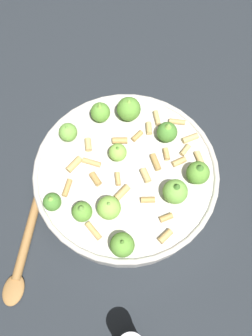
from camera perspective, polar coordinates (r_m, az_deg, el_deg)
The scene contains 3 objects.
ground_plane at distance 0.69m, azimuth -0.00°, elevation -2.28°, with size 2.40×2.40×0.00m, color #23282D.
cooking_pan at distance 0.66m, azimuth 0.06°, elevation -1.04°, with size 0.34×0.34×0.11m.
wooden_spoon at distance 0.67m, azimuth -16.06°, elevation -12.57°, with size 0.19×0.15×0.02m.
Camera 1 is at (0.24, -0.13, 0.63)m, focal length 37.99 mm.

